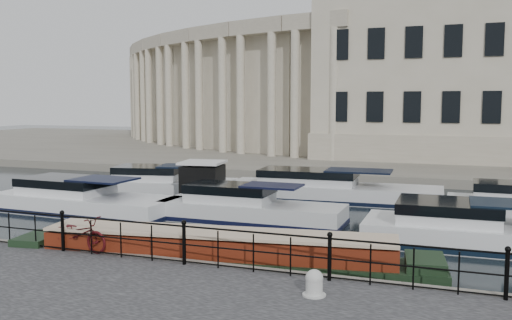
{
  "coord_description": "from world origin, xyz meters",
  "views": [
    {
      "loc": [
        7.05,
        -15.7,
        4.95
      ],
      "look_at": [
        0.5,
        2.0,
        3.0
      ],
      "focal_mm": 40.0,
      "sensor_mm": 36.0,
      "label": 1
    }
  ],
  "objects_px": {
    "bicycle": "(79,234)",
    "mooring_bollard": "(314,283)",
    "harbour_hut": "(203,185)",
    "narrowboat": "(217,259)"
  },
  "relations": [
    {
      "from": "bicycle",
      "to": "mooring_bollard",
      "type": "xyz_separation_m",
      "value": [
        7.46,
        -1.36,
        -0.24
      ]
    },
    {
      "from": "bicycle",
      "to": "harbour_hut",
      "type": "distance_m",
      "value": 10.85
    },
    {
      "from": "bicycle",
      "to": "mooring_bollard",
      "type": "height_order",
      "value": "bicycle"
    },
    {
      "from": "narrowboat",
      "to": "mooring_bollard",
      "type": "bearing_deg",
      "value": -43.82
    },
    {
      "from": "narrowboat",
      "to": "harbour_hut",
      "type": "height_order",
      "value": "harbour_hut"
    },
    {
      "from": "bicycle",
      "to": "narrowboat",
      "type": "xyz_separation_m",
      "value": [
        3.87,
        1.26,
        -0.71
      ]
    },
    {
      "from": "harbour_hut",
      "to": "bicycle",
      "type": "bearing_deg",
      "value": -91.66
    },
    {
      "from": "bicycle",
      "to": "narrowboat",
      "type": "distance_m",
      "value": 4.13
    },
    {
      "from": "mooring_bollard",
      "to": "harbour_hut",
      "type": "xyz_separation_m",
      "value": [
        -8.61,
        12.14,
        0.12
      ]
    },
    {
      "from": "narrowboat",
      "to": "harbour_hut",
      "type": "bearing_deg",
      "value": 110.02
    }
  ]
}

